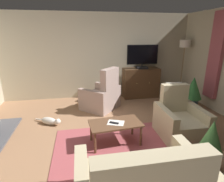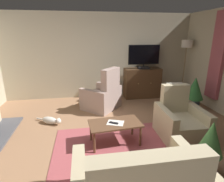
{
  "view_description": "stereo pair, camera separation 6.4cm",
  "coord_description": "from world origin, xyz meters",
  "px_view_note": "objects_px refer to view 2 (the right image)",
  "views": [
    {
      "loc": [
        -0.63,
        -2.98,
        2.02
      ],
      "look_at": [
        -0.0,
        0.41,
        0.93
      ],
      "focal_mm": 29.39,
      "sensor_mm": 36.0,
      "label": 1
    },
    {
      "loc": [
        -0.56,
        -2.99,
        2.02
      ],
      "look_at": [
        -0.0,
        0.41,
        0.93
      ],
      "focal_mm": 29.39,
      "sensor_mm": 36.0,
      "label": 2
    }
  ],
  "objects_px": {
    "television": "(144,56)",
    "armchair_in_far_corner": "(103,96)",
    "tv_remote": "(114,123)",
    "cat": "(51,120)",
    "tv_cabinet": "(142,83)",
    "folded_newspaper": "(115,123)",
    "potted_plant_tall_palm_by_window": "(194,92)",
    "armchair_facing_sofa": "(180,122)",
    "potted_plant_on_hearth_side": "(210,144)",
    "coffee_table": "(115,125)",
    "floor_lamp": "(186,52)"
  },
  "relations": [
    {
      "from": "armchair_in_far_corner",
      "to": "potted_plant_tall_palm_by_window",
      "type": "bearing_deg",
      "value": -12.96
    },
    {
      "from": "folded_newspaper",
      "to": "potted_plant_on_hearth_side",
      "type": "bearing_deg",
      "value": -15.9
    },
    {
      "from": "armchair_facing_sofa",
      "to": "cat",
      "type": "xyz_separation_m",
      "value": [
        -2.67,
        0.97,
        -0.23
      ]
    },
    {
      "from": "armchair_in_far_corner",
      "to": "cat",
      "type": "distance_m",
      "value": 1.53
    },
    {
      "from": "tv_cabinet",
      "to": "armchair_facing_sofa",
      "type": "distance_m",
      "value": 2.49
    },
    {
      "from": "tv_cabinet",
      "to": "potted_plant_on_hearth_side",
      "type": "height_order",
      "value": "tv_cabinet"
    },
    {
      "from": "television",
      "to": "armchair_facing_sofa",
      "type": "xyz_separation_m",
      "value": [
        -0.02,
        -2.44,
        -1.03
      ]
    },
    {
      "from": "television",
      "to": "armchair_in_far_corner",
      "type": "distance_m",
      "value": 1.85
    },
    {
      "from": "armchair_in_far_corner",
      "to": "potted_plant_tall_palm_by_window",
      "type": "relative_size",
      "value": 1.32
    },
    {
      "from": "potted_plant_on_hearth_side",
      "to": "armchair_facing_sofa",
      "type": "bearing_deg",
      "value": 85.5
    },
    {
      "from": "television",
      "to": "floor_lamp",
      "type": "xyz_separation_m",
      "value": [
        1.34,
        -0.1,
        0.12
      ]
    },
    {
      "from": "tv_remote",
      "to": "armchair_in_far_corner",
      "type": "xyz_separation_m",
      "value": [
        0.01,
        1.79,
        -0.1
      ]
    },
    {
      "from": "folded_newspaper",
      "to": "cat",
      "type": "xyz_separation_m",
      "value": [
        -1.34,
        1.04,
        -0.35
      ]
    },
    {
      "from": "cat",
      "to": "floor_lamp",
      "type": "relative_size",
      "value": 0.34
    },
    {
      "from": "potted_plant_tall_palm_by_window",
      "to": "floor_lamp",
      "type": "xyz_separation_m",
      "value": [
        0.33,
        1.18,
        0.94
      ]
    },
    {
      "from": "tv_cabinet",
      "to": "cat",
      "type": "relative_size",
      "value": 1.86
    },
    {
      "from": "cat",
      "to": "armchair_facing_sofa",
      "type": "bearing_deg",
      "value": -19.95
    },
    {
      "from": "television",
      "to": "folded_newspaper",
      "type": "height_order",
      "value": "television"
    },
    {
      "from": "armchair_facing_sofa",
      "to": "cat",
      "type": "relative_size",
      "value": 1.66
    },
    {
      "from": "folded_newspaper",
      "to": "potted_plant_on_hearth_side",
      "type": "relative_size",
      "value": 0.36
    },
    {
      "from": "coffee_table",
      "to": "floor_lamp",
      "type": "relative_size",
      "value": 0.55
    },
    {
      "from": "armchair_in_far_corner",
      "to": "cat",
      "type": "bearing_deg",
      "value": -150.48
    },
    {
      "from": "potted_plant_tall_palm_by_window",
      "to": "cat",
      "type": "bearing_deg",
      "value": -177.03
    },
    {
      "from": "television",
      "to": "floor_lamp",
      "type": "height_order",
      "value": "floor_lamp"
    },
    {
      "from": "television",
      "to": "cat",
      "type": "distance_m",
      "value": 3.31
    },
    {
      "from": "folded_newspaper",
      "to": "armchair_facing_sofa",
      "type": "bearing_deg",
      "value": 23.58
    },
    {
      "from": "armchair_facing_sofa",
      "to": "potted_plant_on_hearth_side",
      "type": "relative_size",
      "value": 1.25
    },
    {
      "from": "armchair_facing_sofa",
      "to": "floor_lamp",
      "type": "xyz_separation_m",
      "value": [
        1.37,
        2.34,
        1.15
      ]
    },
    {
      "from": "armchair_in_far_corner",
      "to": "floor_lamp",
      "type": "distance_m",
      "value": 3.01
    },
    {
      "from": "tv_remote",
      "to": "potted_plant_tall_palm_by_window",
      "type": "height_order",
      "value": "potted_plant_tall_palm_by_window"
    },
    {
      "from": "coffee_table",
      "to": "armchair_facing_sofa",
      "type": "height_order",
      "value": "armchair_facing_sofa"
    },
    {
      "from": "armchair_facing_sofa",
      "to": "potted_plant_tall_palm_by_window",
      "type": "height_order",
      "value": "armchair_facing_sofa"
    },
    {
      "from": "television",
      "to": "floor_lamp",
      "type": "relative_size",
      "value": 0.54
    },
    {
      "from": "tv_remote",
      "to": "cat",
      "type": "distance_m",
      "value": 1.71
    },
    {
      "from": "tv_remote",
      "to": "tv_cabinet",
      "type": "bearing_deg",
      "value": 92.29
    },
    {
      "from": "tv_cabinet",
      "to": "television",
      "type": "xyz_separation_m",
      "value": [
        0.0,
        -0.05,
        0.89
      ]
    },
    {
      "from": "folded_newspaper",
      "to": "potted_plant_tall_palm_by_window",
      "type": "height_order",
      "value": "potted_plant_tall_palm_by_window"
    },
    {
      "from": "armchair_in_far_corner",
      "to": "folded_newspaper",
      "type": "bearing_deg",
      "value": -89.12
    },
    {
      "from": "tv_remote",
      "to": "folded_newspaper",
      "type": "xyz_separation_m",
      "value": [
        0.03,
        0.02,
        -0.01
      ]
    },
    {
      "from": "folded_newspaper",
      "to": "armchair_facing_sofa",
      "type": "relative_size",
      "value": 0.29
    },
    {
      "from": "tv_cabinet",
      "to": "armchair_facing_sofa",
      "type": "relative_size",
      "value": 1.12
    },
    {
      "from": "folded_newspaper",
      "to": "cat",
      "type": "relative_size",
      "value": 0.48
    },
    {
      "from": "potted_plant_tall_palm_by_window",
      "to": "armchair_in_far_corner",
      "type": "bearing_deg",
      "value": 167.04
    },
    {
      "from": "armchair_facing_sofa",
      "to": "floor_lamp",
      "type": "bearing_deg",
      "value": 59.68
    },
    {
      "from": "tv_cabinet",
      "to": "folded_newspaper",
      "type": "xyz_separation_m",
      "value": [
        -1.35,
        -2.56,
        -0.01
      ]
    },
    {
      "from": "potted_plant_on_hearth_side",
      "to": "tv_cabinet",
      "type": "bearing_deg",
      "value": 88.33
    },
    {
      "from": "folded_newspaper",
      "to": "cat",
      "type": "height_order",
      "value": "folded_newspaper"
    },
    {
      "from": "potted_plant_tall_palm_by_window",
      "to": "potted_plant_on_hearth_side",
      "type": "relative_size",
      "value": 1.12
    },
    {
      "from": "cat",
      "to": "coffee_table",
      "type": "bearing_deg",
      "value": -37.48
    },
    {
      "from": "coffee_table",
      "to": "potted_plant_tall_palm_by_window",
      "type": "distance_m",
      "value": 2.66
    }
  ]
}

